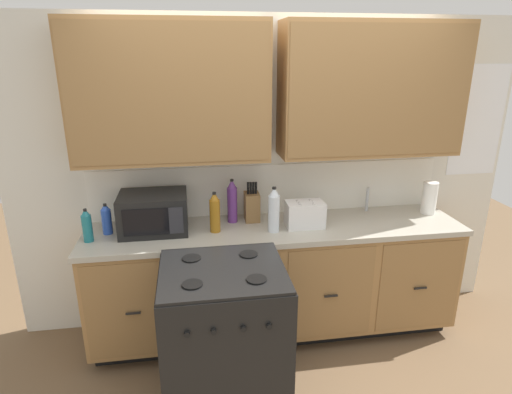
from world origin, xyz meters
TOP-DOWN VIEW (x-y plane):
  - ground_plane at (0.00, 0.00)m, footprint 8.00×8.00m
  - wall_unit at (0.00, 0.50)m, footprint 3.99×0.40m
  - counter_run at (0.00, 0.30)m, footprint 2.82×0.64m
  - stove_range at (-0.45, -0.33)m, footprint 0.76×0.68m
  - microwave at (-0.89, 0.36)m, footprint 0.48×0.37m
  - toaster at (0.21, 0.27)m, footprint 0.28×0.18m
  - knife_block at (-0.16, 0.45)m, footprint 0.11×0.14m
  - sink_faucet at (0.80, 0.51)m, footprint 0.02×0.02m
  - paper_towel_roll at (1.27, 0.38)m, footprint 0.12×0.12m
  - bottle_amber at (-0.46, 0.27)m, footprint 0.08×0.08m
  - bottle_violet at (-0.31, 0.44)m, footprint 0.08×0.08m
  - bottle_clear at (-0.04, 0.21)m, footprint 0.08×0.08m
  - bottle_blue at (-1.22, 0.36)m, footprint 0.07×0.07m
  - bottle_teal at (-1.33, 0.24)m, footprint 0.07×0.07m

SIDE VIEW (x-z plane):
  - ground_plane at x=0.00m, z-range 0.00..0.00m
  - stove_range at x=-0.45m, z-range 0.00..0.95m
  - counter_run at x=0.00m, z-range 0.01..0.94m
  - toaster at x=0.21m, z-range 0.93..1.12m
  - sink_faucet at x=0.80m, z-range 0.93..1.13m
  - bottle_blue at x=-1.22m, z-range 0.92..1.15m
  - knife_block at x=-0.16m, z-range 0.89..1.20m
  - bottle_teal at x=-1.33m, z-range 0.92..1.16m
  - paper_towel_roll at x=1.27m, z-range 0.93..1.19m
  - microwave at x=-0.89m, z-range 0.93..1.21m
  - bottle_amber at x=-0.46m, z-range 0.92..1.22m
  - bottle_clear at x=-0.04m, z-range 0.92..1.26m
  - bottle_violet at x=-0.31m, z-range 0.92..1.26m
  - wall_unit at x=0.00m, z-range 0.44..2.87m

